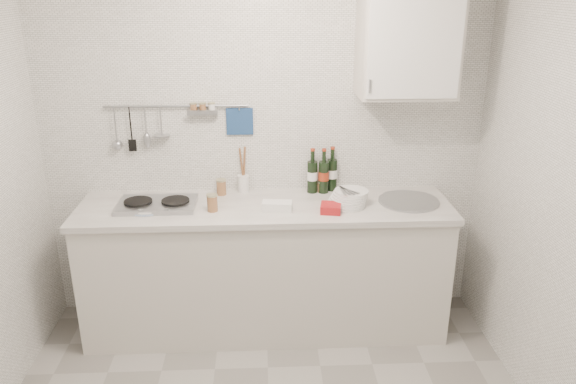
# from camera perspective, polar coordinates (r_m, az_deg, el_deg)

# --- Properties ---
(back_wall) EXTENTS (3.00, 0.02, 2.50)m
(back_wall) POSITION_cam_1_polar(r_m,az_deg,el_deg) (3.85, -2.46, 4.94)
(back_wall) COLOR silver
(back_wall) RESTS_ON floor
(counter) EXTENTS (2.44, 0.64, 0.96)m
(counter) POSITION_cam_1_polar(r_m,az_deg,el_deg) (3.88, -2.15, -7.95)
(counter) COLOR beige
(counter) RESTS_ON floor
(wall_rail) EXTENTS (0.98, 0.09, 0.34)m
(wall_rail) POSITION_cam_1_polar(r_m,az_deg,el_deg) (3.82, -11.54, 7.14)
(wall_rail) COLOR #93969B
(wall_rail) RESTS_ON back_wall
(wall_cabinet) EXTENTS (0.60, 0.38, 0.70)m
(wall_cabinet) POSITION_cam_1_polar(r_m,az_deg,el_deg) (3.66, 12.11, 14.86)
(wall_cabinet) COLOR beige
(wall_cabinet) RESTS_ON back_wall
(plate_stack_hob) EXTENTS (0.26, 0.26, 0.02)m
(plate_stack_hob) POSITION_cam_1_polar(r_m,az_deg,el_deg) (3.70, -14.05, -1.53)
(plate_stack_hob) COLOR #5581C1
(plate_stack_hob) RESTS_ON counter
(plate_stack_sink) EXTENTS (0.28, 0.27, 0.11)m
(plate_stack_sink) POSITION_cam_1_polar(r_m,az_deg,el_deg) (3.67, 6.15, -0.62)
(plate_stack_sink) COLOR white
(plate_stack_sink) RESTS_ON counter
(wine_bottles) EXTENTS (0.21, 0.12, 0.31)m
(wine_bottles) POSITION_cam_1_polar(r_m,az_deg,el_deg) (3.86, 3.55, 2.22)
(wine_bottles) COLOR black
(wine_bottles) RESTS_ON counter
(butter_dish) EXTENTS (0.20, 0.11, 0.06)m
(butter_dish) POSITION_cam_1_polar(r_m,az_deg,el_deg) (3.57, -1.11, -1.42)
(butter_dish) COLOR white
(butter_dish) RESTS_ON counter
(strawberry_punnet) EXTENTS (0.15, 0.15, 0.05)m
(strawberry_punnet) POSITION_cam_1_polar(r_m,az_deg,el_deg) (3.55, 4.37, -1.64)
(strawberry_punnet) COLOR red
(strawberry_punnet) RESTS_ON counter
(utensil_crock) EXTENTS (0.08, 0.08, 0.33)m
(utensil_crock) POSITION_cam_1_polar(r_m,az_deg,el_deg) (3.88, -4.55, 1.11)
(utensil_crock) COLOR white
(utensil_crock) RESTS_ON counter
(jar_a) EXTENTS (0.07, 0.07, 0.11)m
(jar_a) POSITION_cam_1_polar(r_m,az_deg,el_deg) (3.85, -6.79, 0.51)
(jar_a) COLOR brown
(jar_a) RESTS_ON counter
(jar_b) EXTENTS (0.06, 0.06, 0.08)m
(jar_b) POSITION_cam_1_polar(r_m,az_deg,el_deg) (3.88, 3.43, 0.55)
(jar_b) COLOR brown
(jar_b) RESTS_ON counter
(jar_c) EXTENTS (0.07, 0.07, 0.07)m
(jar_c) POSITION_cam_1_polar(r_m,az_deg,el_deg) (3.81, 6.27, 0.05)
(jar_c) COLOR brown
(jar_c) RESTS_ON counter
(jar_d) EXTENTS (0.07, 0.07, 0.11)m
(jar_d) POSITION_cam_1_polar(r_m,az_deg,el_deg) (3.58, -7.70, -1.08)
(jar_d) COLOR brown
(jar_d) RESTS_ON counter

